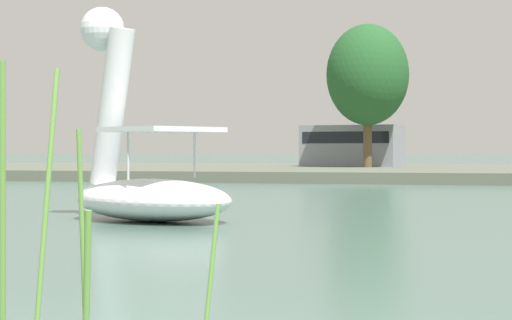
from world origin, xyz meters
name	(u,v)px	position (x,y,z in m)	size (l,w,h in m)	color
shore_bank_far	(475,172)	(0.00, 40.04, 0.20)	(142.36, 21.63, 0.40)	#5B6051
swan_boat	(143,170)	(-3.73, 11.19, 0.82)	(3.67, 3.12, 3.60)	white
tree_sapling_by_fence	(368,75)	(-4.56, 39.50, 4.42)	(3.91, 4.06, 6.24)	brown
parked_van	(352,144)	(-5.69, 41.98, 1.42)	(4.83, 2.65, 1.89)	gray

